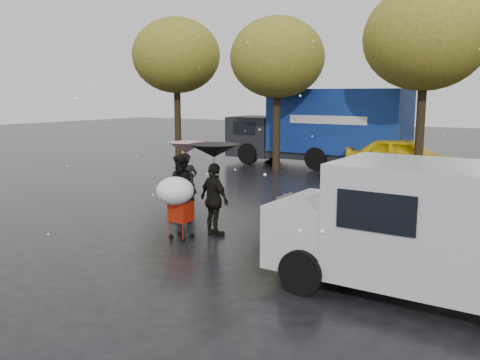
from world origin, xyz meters
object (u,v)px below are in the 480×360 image
Objects in this scene: blue_truck at (321,128)px; person_black at (214,200)px; shopping_cart at (176,194)px; white_van at (433,229)px; yellow_taxi at (405,158)px; vendor_cart at (319,215)px; person_pink at (187,183)px.

person_black is at bearing -77.14° from blue_truck.
shopping_cart is 5.57m from white_van.
yellow_taxi is (1.37, 11.03, -0.07)m from person_black.
vendor_cart is at bearing -177.27° from yellow_taxi.
shopping_cart is 0.18× the size of blue_truck.
blue_truck is 4.36m from yellow_taxi.
person_black is 0.94m from shopping_cart.
white_van is (7.15, -2.64, 0.33)m from person_pink.
yellow_taxi is at bearing -14.14° from blue_truck.
person_black is at bearing 167.98° from white_van.
person_pink is at bearing 159.72° from white_van.
yellow_taxi is at bearing 95.60° from vendor_cart.
person_black is at bearing 57.30° from shopping_cart.
white_van is at bearing -59.26° from blue_truck.
person_black reaches higher than shopping_cart.
vendor_cart is 12.74m from blue_truck.
person_black is 2.46m from vendor_cart.
blue_truck is at bearing 99.98° from shopping_cart.
person_pink is 4.63m from vendor_cart.
vendor_cart is (2.41, 0.47, -0.13)m from person_black.
blue_truck is at bearing 47.50° from person_pink.
person_pink is 0.34× the size of white_van.
blue_truck is (-7.82, 13.15, 0.60)m from white_van.
person_black reaches higher than vendor_cart.
person_pink reaches higher than shopping_cart.
yellow_taxi is (3.46, 9.47, -0.04)m from person_pink.
yellow_taxi reaches higher than vendor_cart.
white_van reaches higher than yellow_taxi.
person_black is 11.11m from yellow_taxi.
yellow_taxi is at bearing 106.96° from white_van.
blue_truck reaches higher than white_van.
person_pink is 0.20× the size of blue_truck.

